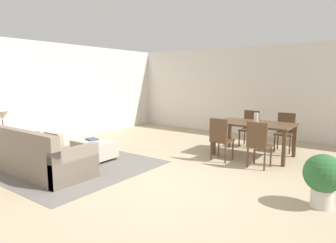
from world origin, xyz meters
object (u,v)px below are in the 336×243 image
(dining_chair_near_right, at_px, (258,142))
(side_table, at_px, (4,142))
(ottoman_table, at_px, (94,149))
(table_lamp, at_px, (2,117))
(vase_centerpiece, at_px, (256,118))
(dining_table, at_px, (254,127))
(potted_plant, at_px, (323,177))
(dining_chair_far_left, at_px, (250,126))
(dining_chair_far_right, at_px, (285,130))
(book_on_ottoman, at_px, (92,139))
(dining_chair_near_left, at_px, (220,137))
(couch, at_px, (41,158))

(dining_chair_near_right, bearing_deg, side_table, -148.51)
(ottoman_table, height_order, table_lamp, table_lamp)
(vase_centerpiece, bearing_deg, dining_chair_near_right, -67.12)
(dining_table, xyz_separation_m, potted_plant, (1.70, -2.07, -0.24))
(ottoman_table, relative_size, dining_chair_far_left, 1.01)
(ottoman_table, relative_size, dining_chair_far_right, 1.01)
(side_table, xyz_separation_m, vase_centerpiece, (4.06, 3.55, 0.43))
(ottoman_table, bearing_deg, dining_chair_near_right, 25.04)
(side_table, relative_size, table_lamp, 1.06)
(dining_chair_near_right, distance_m, book_on_ottoman, 3.51)
(dining_chair_near_left, height_order, vase_centerpiece, vase_centerpiece)
(dining_chair_near_right, distance_m, dining_chair_far_right, 1.74)
(couch, distance_m, side_table, 1.32)
(dining_chair_far_left, xyz_separation_m, dining_chair_far_right, (0.87, -0.01, 0.00))
(ottoman_table, xyz_separation_m, potted_plant, (4.41, 0.23, 0.21))
(potted_plant, bearing_deg, book_on_ottoman, -177.61)
(dining_table, bearing_deg, table_lamp, -138.53)
(dining_table, bearing_deg, potted_plant, -50.61)
(dining_table, height_order, dining_chair_far_right, dining_chair_far_right)
(dining_table, xyz_separation_m, dining_chair_far_left, (-0.42, 0.90, -0.15))
(dining_chair_far_right, relative_size, vase_centerpiece, 4.14)
(book_on_ottoman, xyz_separation_m, potted_plant, (4.52, 0.19, 0.02))
(side_table, height_order, dining_table, dining_table)
(table_lamp, bearing_deg, ottoman_table, 43.66)
(dining_chair_near_left, bearing_deg, vase_centerpiece, 60.68)
(table_lamp, height_order, dining_chair_near_left, table_lamp)
(potted_plant, bearing_deg, table_lamp, -165.45)
(couch, bearing_deg, dining_chair_near_right, 40.61)
(potted_plant, bearing_deg, ottoman_table, -177.04)
(couch, xyz_separation_m, dining_chair_far_right, (3.17, 4.40, 0.23))
(side_table, distance_m, vase_centerpiece, 5.42)
(dining_chair_far_left, height_order, vase_centerpiece, vase_centerpiece)
(table_lamp, xyz_separation_m, potted_plant, (5.73, 1.49, -0.53))
(couch, bearing_deg, dining_chair_near_left, 49.54)
(table_lamp, relative_size, potted_plant, 0.71)
(dining_chair_near_left, bearing_deg, dining_chair_far_left, 90.06)
(dining_chair_far_right, bearing_deg, potted_plant, -67.06)
(dining_table, distance_m, dining_chair_far_right, 1.00)
(dining_chair_far_left, height_order, potted_plant, dining_chair_far_left)
(book_on_ottoman, relative_size, potted_plant, 0.35)
(dining_chair_near_right, height_order, vase_centerpiece, vase_centerpiece)
(side_table, bearing_deg, dining_chair_far_left, 51.04)
(dining_chair_far_right, distance_m, book_on_ottoman, 4.53)
(dining_chair_far_left, xyz_separation_m, potted_plant, (2.13, -2.97, -0.08))
(book_on_ottoman, bearing_deg, dining_chair_near_right, 23.70)
(dining_table, height_order, vase_centerpiece, vase_centerpiece)
(side_table, bearing_deg, table_lamp, 14.04)
(dining_chair_far_left, bearing_deg, book_on_ottoman, -127.16)
(table_lamp, relative_size, dining_chair_near_right, 0.57)
(vase_centerpiece, bearing_deg, side_table, -138.85)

